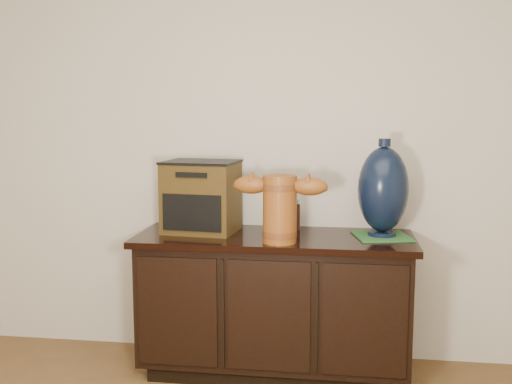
# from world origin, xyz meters

# --- Properties ---
(room) EXTENTS (5.00, 5.00, 5.00)m
(room) POSITION_xyz_m (0.00, 0.00, 1.30)
(room) COLOR brown
(room) RESTS_ON ground
(sideboard) EXTENTS (1.46, 0.56, 0.75)m
(sideboard) POSITION_xyz_m (0.00, 2.23, 0.39)
(sideboard) COLOR black
(sideboard) RESTS_ON ground
(terracotta_vessel) EXTENTS (0.48, 0.19, 0.34)m
(terracotta_vessel) POSITION_xyz_m (0.04, 2.06, 0.95)
(terracotta_vessel) COLOR brown
(terracotta_vessel) RESTS_ON sideboard
(tv_radio) EXTENTS (0.42, 0.35, 0.39)m
(tv_radio) POSITION_xyz_m (-0.41, 2.28, 0.95)
(tv_radio) COLOR #3E2C0F
(tv_radio) RESTS_ON sideboard
(green_mat) EXTENTS (0.32, 0.32, 0.01)m
(green_mat) POSITION_xyz_m (0.56, 2.27, 0.76)
(green_mat) COLOR #2B612C
(green_mat) RESTS_ON sideboard
(lamp_base) EXTENTS (0.31, 0.31, 0.50)m
(lamp_base) POSITION_xyz_m (0.56, 2.27, 1.00)
(lamp_base) COLOR black
(lamp_base) RESTS_ON green_mat
(spray_can) EXTENTS (0.06, 0.06, 0.17)m
(spray_can) POSITION_xyz_m (0.09, 2.40, 0.84)
(spray_can) COLOR #591C0F
(spray_can) RESTS_ON sideboard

